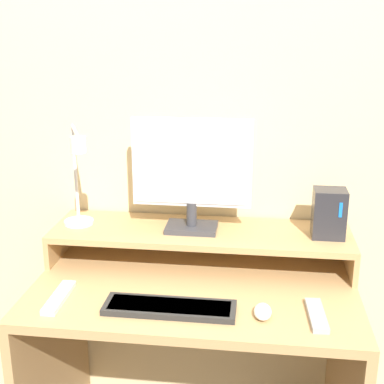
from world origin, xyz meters
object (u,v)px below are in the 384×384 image
(keyboard, at_px, (170,307))
(router_dock, at_px, (329,213))
(monitor, at_px, (192,170))
(remote_secondary, at_px, (317,315))
(mouse, at_px, (263,311))
(remote_control, at_px, (59,297))
(desk_lamp, at_px, (78,181))

(keyboard, bearing_deg, router_dock, 35.70)
(monitor, relative_size, remote_secondary, 2.29)
(router_dock, xyz_separation_m, remote_secondary, (-0.06, -0.34, -0.20))
(mouse, distance_m, remote_secondary, 0.16)
(mouse, height_order, remote_secondary, mouse)
(mouse, bearing_deg, remote_secondary, 5.02)
(mouse, xyz_separation_m, remote_control, (-0.62, 0.02, -0.01))
(mouse, bearing_deg, router_dock, 58.61)
(monitor, height_order, keyboard, monitor)
(desk_lamp, distance_m, router_dock, 0.86)
(monitor, bearing_deg, remote_control, -138.08)
(monitor, bearing_deg, mouse, -54.29)
(desk_lamp, height_order, remote_control, desk_lamp)
(router_dock, bearing_deg, remote_control, -158.51)
(keyboard, height_order, remote_control, keyboard)
(desk_lamp, xyz_separation_m, router_dock, (0.85, 0.06, -0.10))
(desk_lamp, bearing_deg, monitor, 9.58)
(router_dock, distance_m, keyboard, 0.63)
(router_dock, distance_m, remote_control, 0.92)
(remote_control, distance_m, remote_secondary, 0.78)
(monitor, xyz_separation_m, desk_lamp, (-0.38, -0.06, -0.03))
(router_dock, relative_size, remote_secondary, 0.93)
(remote_control, bearing_deg, desk_lamp, 92.40)
(monitor, xyz_separation_m, mouse, (0.25, -0.35, -0.32))
(monitor, height_order, remote_secondary, monitor)
(monitor, bearing_deg, remote_secondary, -39.67)
(mouse, height_order, remote_control, mouse)
(desk_lamp, xyz_separation_m, mouse, (0.64, -0.29, -0.29))
(monitor, bearing_deg, router_dock, -0.35)
(desk_lamp, xyz_separation_m, remote_control, (0.01, -0.27, -0.29))
(monitor, height_order, remote_control, monitor)
(mouse, distance_m, remote_control, 0.62)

